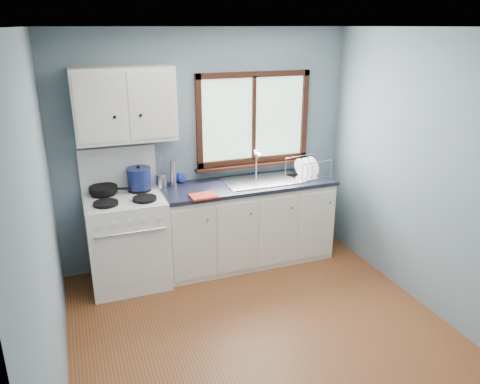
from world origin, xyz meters
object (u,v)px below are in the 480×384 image
object	(u,v)px
base_cabinets	(247,226)
dish_rack	(307,171)
gas_range	(127,238)
sink	(263,186)
thermos	(173,173)
skillet	(104,189)
utensil_crock	(161,181)
stockpot	(139,178)

from	to	relation	value
base_cabinets	dish_rack	size ratio (longest dim) A/B	3.92
gas_range	sink	bearing A→B (deg)	0.71
thermos	gas_range	bearing A→B (deg)	-161.65
base_cabinets	thermos	size ratio (longest dim) A/B	6.48
gas_range	skillet	distance (m)	0.54
base_cabinets	skillet	world-z (taller)	skillet
utensil_crock	skillet	bearing A→B (deg)	-176.34
gas_range	skillet	xyz separation A→B (m)	(-0.17, 0.14, 0.49)
skillet	thermos	bearing A→B (deg)	19.04
sink	stockpot	distance (m)	1.33
skillet	stockpot	distance (m)	0.36
stockpot	utensil_crock	size ratio (longest dim) A/B	0.79
thermos	dish_rack	world-z (taller)	thermos
gas_range	utensil_crock	distance (m)	0.67
skillet	thermos	world-z (taller)	thermos
stockpot	sink	bearing A→B (deg)	-5.10
base_cabinets	utensil_crock	world-z (taller)	utensil_crock
skillet	utensil_crock	world-z (taller)	utensil_crock
gas_range	base_cabinets	bearing A→B (deg)	0.82
stockpot	utensil_crock	world-z (taller)	utensil_crock
gas_range	base_cabinets	distance (m)	1.31
skillet	thermos	xyz separation A→B (m)	(0.71, 0.04, 0.07)
sink	dish_rack	bearing A→B (deg)	-2.85
stockpot	dish_rack	size ratio (longest dim) A/B	0.62
base_cabinets	skillet	size ratio (longest dim) A/B	4.20
skillet	stockpot	xyz separation A→B (m)	(0.35, -0.01, 0.08)
base_cabinets	sink	bearing A→B (deg)	-0.13
skillet	gas_range	bearing A→B (deg)	-23.63
dish_rack	skillet	bearing A→B (deg)	165.16
gas_range	utensil_crock	bearing A→B (deg)	23.44
utensil_crock	dish_rack	size ratio (longest dim) A/B	0.79
utensil_crock	stockpot	bearing A→B (deg)	-169.29
sink	thermos	distance (m)	0.98
sink	skillet	xyz separation A→B (m)	(-1.66, 0.12, 0.13)
sink	utensil_crock	distance (m)	1.09
gas_range	skillet	bearing A→B (deg)	140.37
skillet	dish_rack	distance (m)	2.19
sink	skillet	bearing A→B (deg)	175.76
base_cabinets	sink	xyz separation A→B (m)	(0.18, -0.00, 0.45)
utensil_crock	thermos	world-z (taller)	utensil_crock
base_cabinets	stockpot	distance (m)	1.31
utensil_crock	dish_rack	distance (m)	1.61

